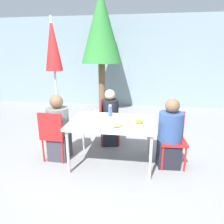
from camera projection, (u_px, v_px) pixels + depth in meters
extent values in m
plane|color=gray|center=(112.00, 162.00, 3.37)|extent=(24.00, 24.00, 0.00)
cube|color=gray|center=(129.00, 62.00, 6.87)|extent=(10.00, 0.20, 3.00)
cube|color=white|center=(112.00, 122.00, 3.17)|extent=(1.33, 0.92, 0.04)
cylinder|color=#B7B7B7|center=(68.00, 152.00, 2.97)|extent=(0.04, 0.04, 0.69)
cylinder|color=#B7B7B7|center=(151.00, 158.00, 2.80)|extent=(0.04, 0.04, 0.69)
cylinder|color=#B7B7B7|center=(83.00, 132.00, 3.74)|extent=(0.04, 0.04, 0.69)
cylinder|color=#B7B7B7|center=(149.00, 136.00, 3.57)|extent=(0.04, 0.04, 0.69)
cube|color=red|center=(56.00, 135.00, 3.40)|extent=(0.41, 0.41, 0.04)
cube|color=red|center=(50.00, 126.00, 3.17)|extent=(0.40, 0.05, 0.42)
cylinder|color=red|center=(52.00, 142.00, 3.65)|extent=(0.03, 0.03, 0.41)
cylinder|color=red|center=(70.00, 144.00, 3.60)|extent=(0.03, 0.03, 0.41)
cylinder|color=red|center=(43.00, 151.00, 3.33)|extent=(0.03, 0.03, 0.41)
cylinder|color=red|center=(63.00, 152.00, 3.28)|extent=(0.03, 0.03, 0.41)
cube|color=#383842|center=(60.00, 146.00, 3.45)|extent=(0.33, 0.33, 0.45)
cylinder|color=slate|center=(58.00, 121.00, 3.33)|extent=(0.36, 0.36, 0.46)
sphere|color=brown|center=(56.00, 102.00, 3.23)|extent=(0.22, 0.22, 0.22)
cube|color=red|center=(173.00, 141.00, 3.17)|extent=(0.42, 0.42, 0.04)
cube|color=red|center=(172.00, 124.00, 3.28)|extent=(0.40, 0.06, 0.42)
cylinder|color=red|center=(185.00, 159.00, 3.05)|extent=(0.03, 0.03, 0.41)
cylinder|color=red|center=(162.00, 159.00, 3.08)|extent=(0.03, 0.03, 0.41)
cylinder|color=red|center=(180.00, 149.00, 3.38)|extent=(0.03, 0.03, 0.41)
cylinder|color=red|center=(159.00, 149.00, 3.41)|extent=(0.03, 0.03, 0.41)
cube|color=black|center=(168.00, 152.00, 3.23)|extent=(0.36, 0.36, 0.45)
cylinder|color=navy|center=(171.00, 126.00, 3.10)|extent=(0.38, 0.38, 0.45)
sphere|color=brown|center=(172.00, 106.00, 3.01)|extent=(0.22, 0.22, 0.22)
cube|color=red|center=(110.00, 123.00, 3.99)|extent=(0.47, 0.47, 0.04)
cube|color=red|center=(101.00, 112.00, 3.92)|extent=(0.11, 0.40, 0.42)
cylinder|color=red|center=(118.00, 130.00, 4.23)|extent=(0.03, 0.03, 0.41)
cylinder|color=red|center=(119.00, 137.00, 3.90)|extent=(0.03, 0.03, 0.41)
cylinder|color=red|center=(102.00, 131.00, 4.21)|extent=(0.03, 0.03, 0.41)
cylinder|color=red|center=(102.00, 137.00, 3.88)|extent=(0.03, 0.03, 0.41)
cube|color=black|center=(110.00, 134.00, 4.00)|extent=(0.35, 0.35, 0.45)
cylinder|color=black|center=(110.00, 112.00, 3.88)|extent=(0.34, 0.34, 0.47)
sphere|color=tan|center=(110.00, 95.00, 3.78)|extent=(0.20, 0.20, 0.20)
cylinder|color=#333333|center=(60.00, 136.00, 4.42)|extent=(0.36, 0.36, 0.05)
cylinder|color=#BCBCBC|center=(55.00, 81.00, 4.08)|extent=(0.04, 0.04, 2.46)
cone|color=red|center=(53.00, 44.00, 3.89)|extent=(0.34, 0.34, 1.02)
cylinder|color=white|center=(117.00, 127.00, 2.88)|extent=(0.26, 0.26, 0.01)
ellipsoid|color=tan|center=(117.00, 125.00, 2.87)|extent=(0.14, 0.14, 0.06)
cylinder|color=white|center=(139.00, 124.00, 3.02)|extent=(0.24, 0.24, 0.01)
ellipsoid|color=orange|center=(139.00, 122.00, 3.01)|extent=(0.13, 0.13, 0.05)
cylinder|color=#334C8E|center=(110.00, 111.00, 3.38)|extent=(0.07, 0.07, 0.18)
cylinder|color=white|center=(110.00, 105.00, 3.36)|extent=(0.05, 0.05, 0.02)
cylinder|color=white|center=(97.00, 113.00, 3.42)|extent=(0.08, 0.08, 0.10)
cylinder|color=white|center=(90.00, 118.00, 3.24)|extent=(0.17, 0.17, 0.05)
cylinder|color=brown|center=(102.00, 89.00, 6.09)|extent=(0.20, 0.20, 1.51)
cone|color=#2D7A33|center=(101.00, 27.00, 5.60)|extent=(1.18, 1.18, 2.00)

